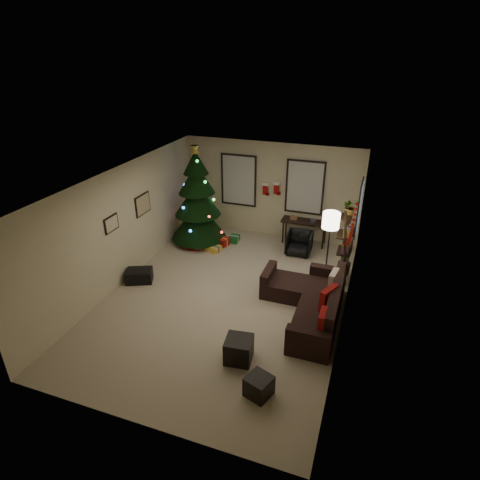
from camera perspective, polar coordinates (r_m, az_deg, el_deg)
name	(u,v)px	position (r m, az deg, el deg)	size (l,w,h in m)	color
floor	(227,297)	(8.95, -1.90, -8.14)	(7.00, 7.00, 0.00)	tan
ceiling	(225,180)	(7.76, -2.20, 8.57)	(7.00, 7.00, 0.00)	white
wall_back	(271,190)	(11.34, 4.44, 7.10)	(5.00, 5.00, 0.00)	beige
wall_front	(130,354)	(5.70, -15.41, -15.38)	(5.00, 5.00, 0.00)	beige
wall_left	(123,226)	(9.39, -16.40, 1.90)	(7.00, 7.00, 0.00)	beige
wall_right	(350,262)	(7.80, 15.36, -3.11)	(7.00, 7.00, 0.00)	beige
window_back_left	(239,180)	(11.52, -0.17, 8.53)	(1.05, 0.06, 1.50)	#728CB2
window_back_right	(305,187)	(11.06, 9.23, 7.42)	(1.05, 0.06, 1.50)	#728CB2
window_right_wall	(360,208)	(10.06, 16.70, 4.43)	(0.06, 0.90, 1.30)	#728CB2
christmas_tree	(198,203)	(10.95, -6.08, 5.32)	(1.52, 1.52, 2.82)	black
presents	(212,241)	(11.18, -3.96, -0.10)	(1.50, 1.01, 0.28)	maroon
sofa	(312,302)	(8.44, 10.20, -8.73)	(1.73, 2.53, 0.83)	black
pillow_red_a	(322,321)	(7.35, 11.64, -11.26)	(0.11, 0.40, 0.40)	maroon
pillow_red_b	(328,298)	(7.96, 12.48, -8.13)	(0.12, 0.46, 0.46)	maroon
pillow_cream	(333,281)	(8.55, 13.15, -5.65)	(0.12, 0.42, 0.42)	#BFAC9B
ottoman_near	(239,349)	(7.28, -0.18, -15.34)	(0.46, 0.46, 0.44)	black
ottoman_far	(259,386)	(6.74, 2.70, -20.08)	(0.38, 0.38, 0.36)	black
desk	(305,223)	(11.15, 9.21, 2.35)	(1.26, 0.45, 0.68)	black
desk_chair	(299,243)	(10.69, 8.42, -0.41)	(0.60, 0.56, 0.62)	black
bookshelf	(345,246)	(9.43, 14.77, -0.87)	(0.30, 0.54, 1.84)	black
potted_plant	(351,204)	(9.29, 15.59, 4.94)	(0.48, 0.41, 0.53)	#4C4C4C
floor_lamp	(331,225)	(8.93, 12.78, 2.06)	(0.38, 0.38, 1.79)	black
art_map	(143,204)	(9.95, -13.71, 4.96)	(0.04, 0.60, 0.50)	black
art_abstract	(111,224)	(9.01, -17.89, 2.22)	(0.04, 0.45, 0.35)	black
gallery	(350,254)	(7.63, 15.35, -1.89)	(0.03, 1.25, 0.54)	black
garland	(352,227)	(7.65, 15.68, 1.83)	(0.08, 1.90, 0.30)	#A5140C
stocking_left	(265,189)	(11.29, 3.65, 7.32)	(0.20, 0.05, 0.36)	#990F0C
stocking_right	(277,188)	(11.16, 5.26, 7.37)	(0.20, 0.05, 0.36)	#990F0C
storage_bin	(139,276)	(9.71, -14.18, -4.95)	(0.60, 0.40, 0.30)	black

